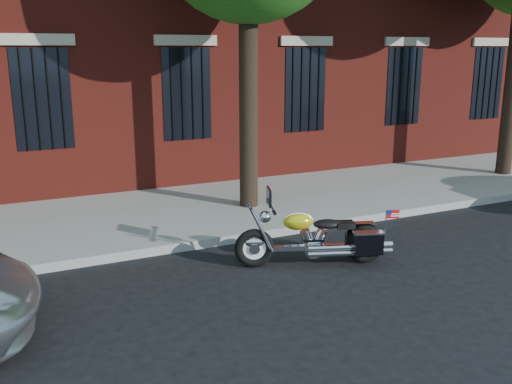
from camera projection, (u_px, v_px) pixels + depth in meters
name	position (u px, v px, depth m)	size (l,w,h in m)	color
ground	(299.00, 265.00, 8.64)	(120.00, 120.00, 0.00)	black
curb	(259.00, 234.00, 9.83)	(40.00, 0.16, 0.15)	gray
sidewalk	(219.00, 207.00, 11.47)	(40.00, 3.60, 0.15)	gray
motorcycle	(319.00, 239.00, 8.54)	(2.21, 1.21, 1.21)	black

